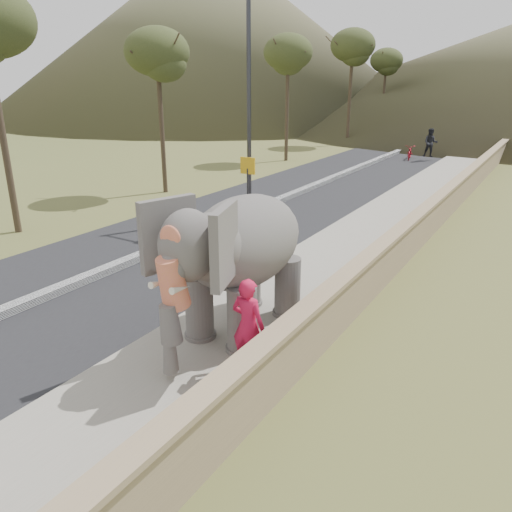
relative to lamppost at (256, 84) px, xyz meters
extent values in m
plane|color=olive|center=(4.69, -11.78, -4.87)|extent=(160.00, 160.00, 0.00)
cube|color=black|center=(-0.31, -1.78, -4.86)|extent=(7.00, 120.00, 0.03)
cube|color=black|center=(-0.31, -1.78, -4.76)|extent=(0.35, 120.00, 0.22)
cube|color=#9E9687|center=(4.69, -1.78, -4.80)|extent=(3.00, 120.00, 0.15)
cube|color=tan|center=(6.34, -1.78, -4.32)|extent=(0.30, 120.00, 1.10)
cylinder|color=#2D2C31|center=(-0.31, 0.00, -0.87)|extent=(0.16, 0.16, 8.00)
cylinder|color=#2D2D33|center=(0.19, -0.90, -3.87)|extent=(0.08, 0.08, 2.00)
cube|color=gold|center=(0.19, -0.90, -2.77)|extent=(0.60, 0.05, 0.60)
cone|color=brown|center=(-33.31, 43.22, 6.13)|extent=(60.00, 60.00, 22.00)
imported|color=#C6153D|center=(5.64, -9.53, -3.86)|extent=(0.63, 0.42, 1.74)
imported|color=maroon|center=(1.21, 17.48, -4.40)|extent=(0.98, 1.89, 0.95)
imported|color=black|center=(2.44, 17.48, -3.72)|extent=(1.00, 0.85, 1.81)
camera|label=1|loc=(9.79, -16.08, 0.19)|focal=35.00mm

